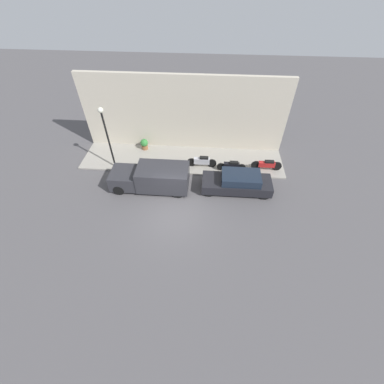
% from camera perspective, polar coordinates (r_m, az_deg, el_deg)
% --- Properties ---
extents(ground_plane, '(60.00, 60.00, 0.00)m').
position_cam_1_polar(ground_plane, '(15.37, -4.13, -4.65)').
color(ground_plane, '#514F51').
extents(sidewalk, '(3.19, 14.50, 0.11)m').
position_cam_1_polar(sidewalk, '(19.05, -2.18, 7.23)').
color(sidewalk, gray).
rests_on(sidewalk, ground_plane).
extents(building_facade, '(0.30, 14.50, 5.53)m').
position_cam_1_polar(building_facade, '(19.06, -1.85, 16.93)').
color(building_facade, beige).
rests_on(building_facade, ground_plane).
extents(parked_car, '(1.66, 4.38, 1.30)m').
position_cam_1_polar(parked_car, '(16.53, 10.10, 2.11)').
color(parked_car, black).
rests_on(parked_car, ground_plane).
extents(delivery_van, '(1.85, 4.95, 1.62)m').
position_cam_1_polar(delivery_van, '(16.52, -9.02, 3.23)').
color(delivery_van, '#2D2D33').
rests_on(delivery_van, ground_plane).
extents(motorcycle_red, '(0.30, 2.09, 0.76)m').
position_cam_1_polar(motorcycle_red, '(18.51, 16.26, 5.85)').
color(motorcycle_red, '#B21E1E').
rests_on(motorcycle_red, sidewalk).
extents(motorcycle_black, '(0.30, 1.99, 0.76)m').
position_cam_1_polar(motorcycle_black, '(17.92, 8.80, 5.78)').
color(motorcycle_black, black).
rests_on(motorcycle_black, sidewalk).
extents(scooter_silver, '(0.30, 2.05, 0.82)m').
position_cam_1_polar(scooter_silver, '(18.06, 2.22, 6.84)').
color(scooter_silver, '#B7B7BF').
rests_on(scooter_silver, sidewalk).
extents(streetlamp, '(0.34, 0.34, 4.45)m').
position_cam_1_polar(streetlamp, '(17.50, -18.63, 13.01)').
color(streetlamp, black).
rests_on(streetlamp, sidewalk).
extents(potted_plant, '(0.57, 0.57, 0.83)m').
position_cam_1_polar(potted_plant, '(20.13, -10.54, 10.47)').
color(potted_plant, brown).
rests_on(potted_plant, sidewalk).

